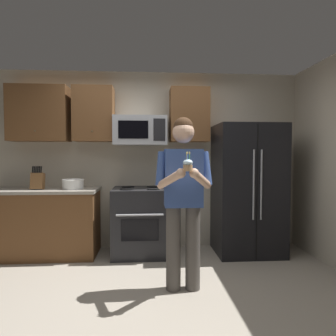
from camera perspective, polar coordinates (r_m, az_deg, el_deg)
ground_plane at (r=3.09m, az=-2.81°, el=-24.10°), size 6.00×6.00×0.00m
wall_back at (r=4.51m, az=-3.30°, el=1.50°), size 4.40×0.10×2.60m
oven_range at (r=4.22m, az=-5.28°, el=-10.07°), size 0.76×0.70×0.93m
microwave at (r=4.25m, az=-5.31°, el=7.09°), size 0.74×0.41×0.40m
refrigerator at (r=4.34m, az=14.96°, el=-3.93°), size 0.90×0.75×1.80m
cabinet_row_upper at (r=4.38m, az=-12.97°, el=9.93°), size 2.78×0.36×0.76m
counter_left at (r=4.46m, az=-22.45°, el=-9.56°), size 1.44×0.66×0.92m
knife_block at (r=4.35m, az=-23.65°, el=-2.22°), size 0.16×0.15×0.32m
bowl_large_white at (r=4.24m, az=-17.71°, el=-2.87°), size 0.29×0.29×0.13m
person at (r=3.03m, az=2.95°, el=-4.83°), size 0.60×0.48×1.76m
cupcake at (r=2.68m, az=3.81°, el=0.60°), size 0.09×0.09×0.17m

